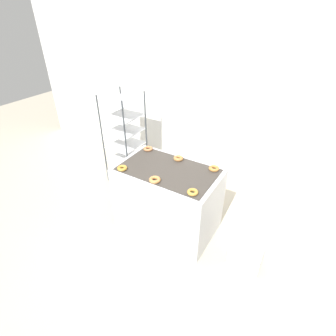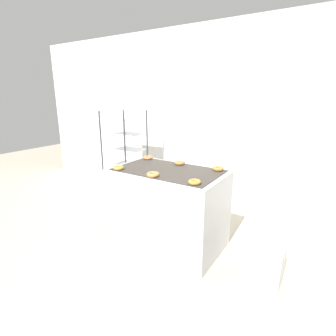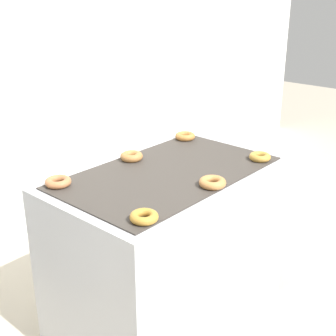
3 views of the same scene
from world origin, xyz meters
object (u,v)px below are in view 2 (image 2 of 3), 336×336
(donut_near_right, at_px, (195,182))
(donut_far_center, at_px, (180,163))
(donut_far_left, at_px, (148,158))
(fryer_machine, at_px, (168,208))
(baking_rack_cart, at_px, (125,158))
(glaze_bin, at_px, (262,262))
(donut_near_center, at_px, (153,174))
(donut_near_left, at_px, (119,168))
(donut_far_right, at_px, (218,169))

(donut_near_right, bearing_deg, donut_far_center, 131.39)
(donut_far_left, bearing_deg, fryer_machine, -29.96)
(baking_rack_cart, relative_size, donut_far_center, 11.95)
(glaze_bin, distance_m, donut_near_center, 1.40)
(donut_near_center, distance_m, donut_far_center, 0.57)
(donut_far_left, bearing_deg, donut_near_left, -88.48)
(baking_rack_cart, bearing_deg, donut_far_right, -12.47)
(donut_near_left, height_order, donut_near_right, same)
(donut_near_left, distance_m, donut_far_center, 0.74)
(fryer_machine, relative_size, baking_rack_cart, 0.84)
(fryer_machine, relative_size, donut_far_left, 9.86)
(donut_far_center, height_order, donut_far_right, donut_far_center)
(donut_near_right, relative_size, donut_far_center, 0.95)
(donut_far_center, relative_size, donut_far_right, 1.00)
(glaze_bin, distance_m, donut_near_right, 1.04)
(donut_far_center, bearing_deg, fryer_machine, -88.88)
(fryer_machine, relative_size, donut_far_center, 10.02)
(baking_rack_cart, height_order, donut_near_right, baking_rack_cart)
(baking_rack_cart, xyz_separation_m, donut_near_left, (0.76, -0.96, 0.18))
(fryer_machine, xyz_separation_m, donut_near_left, (-0.49, -0.29, 0.49))
(glaze_bin, bearing_deg, donut_near_right, -160.53)
(donut_far_left, bearing_deg, donut_near_center, -49.36)
(donut_near_right, bearing_deg, donut_far_left, 150.04)
(donut_near_center, height_order, donut_far_right, donut_near_center)
(glaze_bin, relative_size, donut_far_right, 2.93)
(baking_rack_cart, xyz_separation_m, donut_far_right, (1.73, -0.38, 0.18))
(fryer_machine, height_order, donut_near_left, donut_near_left)
(glaze_bin, height_order, donut_near_center, donut_near_center)
(baking_rack_cart, bearing_deg, donut_far_left, -27.20)
(glaze_bin, distance_m, donut_far_right, 1.06)
(fryer_machine, distance_m, baking_rack_cart, 1.44)
(fryer_machine, distance_m, donut_far_right, 0.75)
(donut_near_right, height_order, donut_far_right, donut_far_right)
(donut_near_left, bearing_deg, donut_far_right, 30.70)
(donut_near_left, bearing_deg, donut_far_left, 91.52)
(baking_rack_cart, relative_size, donut_near_center, 11.30)
(fryer_machine, relative_size, donut_far_right, 9.99)
(donut_far_center, bearing_deg, glaze_bin, -15.66)
(donut_far_right, bearing_deg, donut_near_center, -130.19)
(glaze_bin, height_order, donut_near_right, donut_near_right)
(donut_near_left, distance_m, donut_near_center, 0.49)
(fryer_machine, bearing_deg, donut_far_right, 30.28)
(donut_far_center, distance_m, donut_far_right, 0.50)
(glaze_bin, relative_size, donut_far_center, 2.94)
(fryer_machine, xyz_separation_m, donut_far_center, (-0.01, 0.27, 0.49))
(donut_near_center, height_order, donut_far_center, donut_far_center)
(fryer_machine, xyz_separation_m, donut_far_right, (0.49, 0.29, 0.49))
(donut_near_right, height_order, donut_far_center, donut_far_center)
(donut_near_left, relative_size, donut_far_right, 0.96)
(fryer_machine, relative_size, donut_near_center, 9.48)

